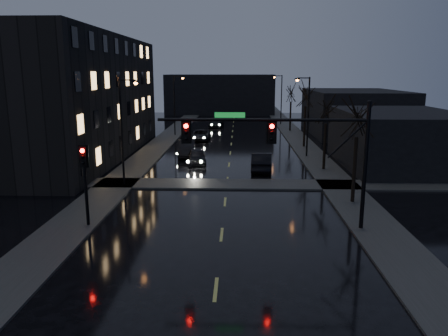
# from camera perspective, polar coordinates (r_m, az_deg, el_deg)

# --- Properties ---
(ground) EXTENTS (160.00, 160.00, 0.00)m
(ground) POSITION_cam_1_polar(r_m,az_deg,el_deg) (16.26, -1.47, -18.86)
(ground) COLOR black
(ground) RESTS_ON ground
(sidewalk_left) EXTENTS (3.00, 140.00, 0.12)m
(sidewalk_left) POSITION_cam_1_polar(r_m,az_deg,el_deg) (50.46, -8.81, 2.68)
(sidewalk_left) COLOR #2D2D2B
(sidewalk_left) RESTS_ON ground
(sidewalk_right) EXTENTS (3.00, 140.00, 0.12)m
(sidewalk_right) POSITION_cam_1_polar(r_m,az_deg,el_deg) (50.17, 10.65, 2.56)
(sidewalk_right) COLOR #2D2D2B
(sidewalk_right) RESTS_ON ground
(sidewalk_cross) EXTENTS (40.00, 3.00, 0.12)m
(sidewalk_cross) POSITION_cam_1_polar(r_m,az_deg,el_deg) (33.45, 0.38, -2.11)
(sidewalk_cross) COLOR #2D2D2B
(sidewalk_cross) RESTS_ON ground
(apartment_block) EXTENTS (12.00, 30.00, 12.00)m
(apartment_block) POSITION_cam_1_polar(r_m,az_deg,el_deg) (47.25, -19.89, 8.70)
(apartment_block) COLOR black
(apartment_block) RESTS_ON ground
(commercial_right_near) EXTENTS (10.00, 14.00, 5.00)m
(commercial_right_near) POSITION_cam_1_polar(r_m,az_deg,el_deg) (42.89, 21.89, 3.54)
(commercial_right_near) COLOR black
(commercial_right_near) RESTS_ON ground
(commercial_right_far) EXTENTS (12.00, 18.00, 6.00)m
(commercial_right_far) POSITION_cam_1_polar(r_m,az_deg,el_deg) (64.18, 16.60, 7.01)
(commercial_right_far) COLOR black
(commercial_right_far) RESTS_ON ground
(far_block) EXTENTS (22.00, 10.00, 8.00)m
(far_block) POSITION_cam_1_polar(r_m,az_deg,el_deg) (92.06, -0.50, 9.62)
(far_block) COLOR black
(far_block) RESTS_ON ground
(signal_mast) EXTENTS (11.11, 0.41, 7.00)m
(signal_mast) POSITION_cam_1_polar(r_m,az_deg,el_deg) (23.34, 9.26, 3.44)
(signal_mast) COLOR black
(signal_mast) RESTS_ON ground
(signal_pole_left) EXTENTS (0.35, 0.41, 4.53)m
(signal_pole_left) POSITION_cam_1_polar(r_m,az_deg,el_deg) (24.94, -17.72, -0.77)
(signal_pole_left) COLOR black
(signal_pole_left) RESTS_ON ground
(tree_near) EXTENTS (3.52, 3.52, 8.08)m
(tree_near) POSITION_cam_1_polar(r_m,az_deg,el_deg) (28.96, 17.15, 7.45)
(tree_near) COLOR black
(tree_near) RESTS_ON ground
(tree_mid_a) EXTENTS (3.30, 3.30, 7.58)m
(tree_mid_a) POSITION_cam_1_polar(r_m,az_deg,el_deg) (38.71, 13.28, 8.19)
(tree_mid_a) COLOR black
(tree_mid_a) RESTS_ON ground
(tree_mid_b) EXTENTS (3.74, 3.74, 8.59)m
(tree_mid_b) POSITION_cam_1_polar(r_m,az_deg,el_deg) (50.48, 10.67, 10.10)
(tree_mid_b) COLOR black
(tree_mid_b) RESTS_ON ground
(tree_far) EXTENTS (3.43, 3.43, 7.88)m
(tree_far) POSITION_cam_1_polar(r_m,az_deg,el_deg) (64.36, 8.78, 10.13)
(tree_far) COLOR black
(tree_far) RESTS_ON ground
(streetlight_l_near) EXTENTS (1.53, 0.28, 8.00)m
(streetlight_l_near) POSITION_cam_1_polar(r_m,az_deg,el_deg) (33.18, -12.91, 5.74)
(streetlight_l_near) COLOR black
(streetlight_l_near) RESTS_ON ground
(streetlight_l_far) EXTENTS (1.53, 0.28, 8.00)m
(streetlight_l_far) POSITION_cam_1_polar(r_m,az_deg,el_deg) (59.59, -6.31, 8.79)
(streetlight_l_far) COLOR black
(streetlight_l_far) RESTS_ON ground
(streetlight_r_mid) EXTENTS (1.53, 0.28, 8.00)m
(streetlight_r_mid) POSITION_cam_1_polar(r_m,az_deg,el_deg) (44.54, 10.68, 7.46)
(streetlight_r_mid) COLOR black
(streetlight_r_mid) RESTS_ON ground
(streetlight_r_far) EXTENTS (1.53, 0.28, 8.00)m
(streetlight_r_far) POSITION_cam_1_polar(r_m,az_deg,el_deg) (72.28, 7.34, 9.38)
(streetlight_r_far) COLOR black
(streetlight_r_far) RESTS_ON ground
(oncoming_car_a) EXTENTS (2.16, 4.34, 1.42)m
(oncoming_car_a) POSITION_cam_1_polar(r_m,az_deg,el_deg) (41.11, -3.59, 1.53)
(oncoming_car_a) COLOR black
(oncoming_car_a) RESTS_ON ground
(oncoming_car_b) EXTENTS (2.32, 5.17, 1.65)m
(oncoming_car_b) POSITION_cam_1_polar(r_m,az_deg,el_deg) (44.94, -4.93, 2.59)
(oncoming_car_b) COLOR black
(oncoming_car_b) RESTS_ON ground
(oncoming_car_c) EXTENTS (2.26, 4.83, 1.34)m
(oncoming_car_c) POSITION_cam_1_polar(r_m,az_deg,el_deg) (55.53, -3.07, 4.32)
(oncoming_car_c) COLOR black
(oncoming_car_c) RESTS_ON ground
(oncoming_car_d) EXTENTS (2.50, 5.06, 1.41)m
(oncoming_car_d) POSITION_cam_1_polar(r_m,az_deg,el_deg) (68.83, -1.01, 5.93)
(oncoming_car_d) COLOR black
(oncoming_car_d) RESTS_ON ground
(lead_car) EXTENTS (1.98, 4.99, 1.61)m
(lead_car) POSITION_cam_1_polar(r_m,az_deg,el_deg) (38.22, 4.92, 0.83)
(lead_car) COLOR black
(lead_car) RESTS_ON ground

